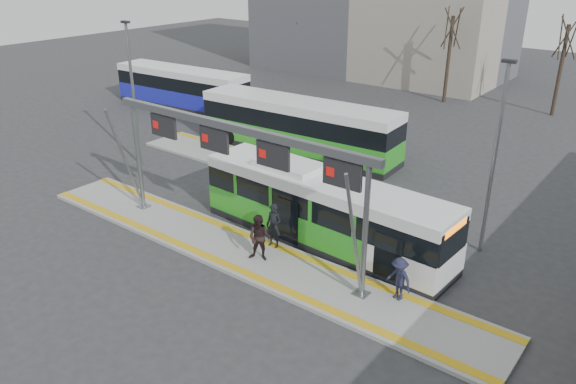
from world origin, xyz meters
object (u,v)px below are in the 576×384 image
object	(u,v)px
passenger_b	(260,238)
passenger_c	(399,279)
gantry	(235,151)
hero_bus	(323,210)
passenger_a	(274,226)

from	to	relation	value
passenger_b	passenger_c	world-z (taller)	passenger_b
passenger_b	passenger_c	xyz separation A→B (m)	(5.57, 0.90, -0.15)
gantry	passenger_b	distance (m)	3.51
passenger_c	hero_bus	bearing A→B (deg)	170.88
passenger_a	hero_bus	bearing A→B (deg)	55.15
hero_bus	passenger_b	xyz separation A→B (m)	(-0.93, -3.00, -0.34)
passenger_b	passenger_c	size ratio (longest dim) A/B	1.18
passenger_a	passenger_c	xyz separation A→B (m)	(5.79, -0.25, -0.14)
gantry	passenger_b	xyz separation A→B (m)	(1.41, -0.30, -3.20)
gantry	passenger_a	size ratio (longest dim) A/B	6.87
gantry	passenger_c	xyz separation A→B (m)	(6.98, 0.60, -3.35)
hero_bus	passenger_b	world-z (taller)	hero_bus
passenger_a	passenger_b	xyz separation A→B (m)	(0.22, -1.15, 0.00)
passenger_a	passenger_b	size ratio (longest dim) A/B	0.99
passenger_b	passenger_a	bearing A→B (deg)	78.76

